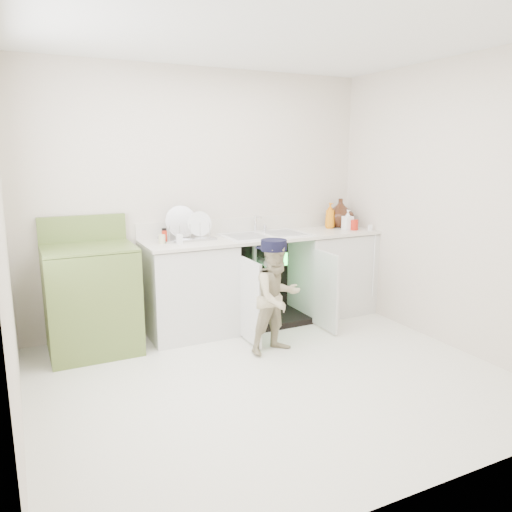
# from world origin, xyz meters

# --- Properties ---
(ground) EXTENTS (3.50, 3.50, 0.00)m
(ground) POSITION_xyz_m (0.00, 0.00, 0.00)
(ground) COLOR silver
(ground) RESTS_ON ground
(room_shell) EXTENTS (6.00, 5.50, 1.26)m
(room_shell) POSITION_xyz_m (0.00, 0.00, 1.25)
(room_shell) COLOR beige
(room_shell) RESTS_ON ground
(counter_run) EXTENTS (2.44, 1.02, 1.21)m
(counter_run) POSITION_xyz_m (0.58, 1.21, 0.47)
(counter_run) COLOR silver
(counter_run) RESTS_ON ground
(avocado_stove) EXTENTS (0.75, 0.65, 1.16)m
(avocado_stove) POSITION_xyz_m (-1.14, 1.18, 0.48)
(avocado_stove) COLOR olive
(avocado_stove) RESTS_ON ground
(repair_worker) EXTENTS (0.60, 0.63, 0.99)m
(repair_worker) POSITION_xyz_m (0.28, 0.45, 0.50)
(repair_worker) COLOR #CABC91
(repair_worker) RESTS_ON ground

